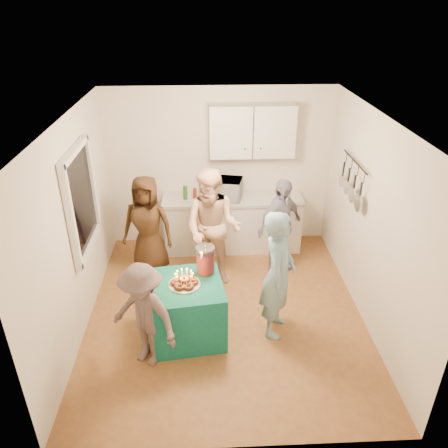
{
  "coord_description": "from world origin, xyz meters",
  "views": [
    {
      "loc": [
        -0.23,
        -4.65,
        3.8
      ],
      "look_at": [
        0.0,
        0.35,
        1.15
      ],
      "focal_mm": 35.0,
      "sensor_mm": 36.0,
      "label": 1
    }
  ],
  "objects_px": {
    "counter": "(232,224)",
    "woman_back_right": "(280,226)",
    "microwave": "(223,189)",
    "punch_jar": "(205,261)",
    "woman_back_center": "(213,228)",
    "child_near_left": "(144,316)",
    "woman_back_left": "(148,225)",
    "man_birthday": "(278,275)",
    "party_table": "(188,310)"
  },
  "relations": [
    {
      "from": "counter",
      "to": "woman_back_right",
      "type": "height_order",
      "value": "woman_back_right"
    },
    {
      "from": "microwave",
      "to": "punch_jar",
      "type": "xyz_separation_m",
      "value": [
        -0.3,
        -1.87,
        -0.14
      ]
    },
    {
      "from": "punch_jar",
      "to": "woman_back_center",
      "type": "height_order",
      "value": "woman_back_center"
    },
    {
      "from": "microwave",
      "to": "party_table",
      "type": "xyz_separation_m",
      "value": [
        -0.53,
        -2.11,
        -0.69
      ]
    },
    {
      "from": "microwave",
      "to": "child_near_left",
      "type": "height_order",
      "value": "child_near_left"
    },
    {
      "from": "punch_jar",
      "to": "woman_back_right",
      "type": "height_order",
      "value": "woman_back_right"
    },
    {
      "from": "counter",
      "to": "woman_back_center",
      "type": "height_order",
      "value": "woman_back_center"
    },
    {
      "from": "man_birthday",
      "to": "child_near_left",
      "type": "height_order",
      "value": "man_birthday"
    },
    {
      "from": "microwave",
      "to": "woman_back_center",
      "type": "bearing_deg",
      "value": -88.41
    },
    {
      "from": "woman_back_left",
      "to": "woman_back_center",
      "type": "height_order",
      "value": "woman_back_center"
    },
    {
      "from": "party_table",
      "to": "child_near_left",
      "type": "distance_m",
      "value": 0.68
    },
    {
      "from": "party_table",
      "to": "woman_back_right",
      "type": "xyz_separation_m",
      "value": [
        1.34,
        1.41,
        0.37
      ]
    },
    {
      "from": "man_birthday",
      "to": "woman_back_right",
      "type": "distance_m",
      "value": 1.4
    },
    {
      "from": "party_table",
      "to": "counter",
      "type": "bearing_deg",
      "value": 72.1
    },
    {
      "from": "microwave",
      "to": "man_birthday",
      "type": "bearing_deg",
      "value": -61.89
    },
    {
      "from": "counter",
      "to": "woman_back_right",
      "type": "distance_m",
      "value": 1.01
    },
    {
      "from": "party_table",
      "to": "child_near_left",
      "type": "height_order",
      "value": "child_near_left"
    },
    {
      "from": "punch_jar",
      "to": "woman_back_left",
      "type": "relative_size",
      "value": 0.22
    },
    {
      "from": "counter",
      "to": "party_table",
      "type": "distance_m",
      "value": 2.22
    },
    {
      "from": "party_table",
      "to": "punch_jar",
      "type": "distance_m",
      "value": 0.64
    },
    {
      "from": "microwave",
      "to": "woman_back_left",
      "type": "height_order",
      "value": "woman_back_left"
    },
    {
      "from": "counter",
      "to": "woman_back_left",
      "type": "xyz_separation_m",
      "value": [
        -1.3,
        -0.62,
        0.34
      ]
    },
    {
      "from": "woman_back_right",
      "to": "woman_back_left",
      "type": "bearing_deg",
      "value": 139.54
    },
    {
      "from": "party_table",
      "to": "woman_back_left",
      "type": "distance_m",
      "value": 1.66
    },
    {
      "from": "counter",
      "to": "party_table",
      "type": "height_order",
      "value": "counter"
    },
    {
      "from": "woman_back_left",
      "to": "woman_back_center",
      "type": "bearing_deg",
      "value": -8.26
    },
    {
      "from": "counter",
      "to": "party_table",
      "type": "bearing_deg",
      "value": -107.9
    },
    {
      "from": "woman_back_center",
      "to": "child_near_left",
      "type": "bearing_deg",
      "value": -96.54
    },
    {
      "from": "woman_back_center",
      "to": "child_near_left",
      "type": "height_order",
      "value": "woman_back_center"
    },
    {
      "from": "man_birthday",
      "to": "child_near_left",
      "type": "bearing_deg",
      "value": 123.46
    },
    {
      "from": "woman_back_right",
      "to": "punch_jar",
      "type": "bearing_deg",
      "value": -171.66
    },
    {
      "from": "woman_back_center",
      "to": "woman_back_right",
      "type": "xyz_separation_m",
      "value": [
        1.0,
        0.25,
        -0.12
      ]
    },
    {
      "from": "microwave",
      "to": "man_birthday",
      "type": "xyz_separation_m",
      "value": [
        0.56,
        -2.07,
        -0.24
      ]
    },
    {
      "from": "child_near_left",
      "to": "woman_back_left",
      "type": "bearing_deg",
      "value": 126.28
    },
    {
      "from": "man_birthday",
      "to": "woman_back_right",
      "type": "xyz_separation_m",
      "value": [
        0.25,
        1.37,
        -0.08
      ]
    },
    {
      "from": "child_near_left",
      "to": "party_table",
      "type": "bearing_deg",
      "value": 74.41
    },
    {
      "from": "man_birthday",
      "to": "woman_back_left",
      "type": "bearing_deg",
      "value": 66.52
    },
    {
      "from": "man_birthday",
      "to": "child_near_left",
      "type": "distance_m",
      "value": 1.63
    },
    {
      "from": "woman_back_left",
      "to": "punch_jar",
      "type": "bearing_deg",
      "value": -45.59
    },
    {
      "from": "microwave",
      "to": "party_table",
      "type": "distance_m",
      "value": 2.28
    },
    {
      "from": "party_table",
      "to": "woman_back_center",
      "type": "height_order",
      "value": "woman_back_center"
    },
    {
      "from": "woman_back_center",
      "to": "child_near_left",
      "type": "distance_m",
      "value": 1.8
    },
    {
      "from": "man_birthday",
      "to": "woman_back_right",
      "type": "relative_size",
      "value": 1.11
    },
    {
      "from": "party_table",
      "to": "woman_back_center",
      "type": "bearing_deg",
      "value": 73.68
    },
    {
      "from": "woman_back_left",
      "to": "woman_back_center",
      "type": "xyz_separation_m",
      "value": [
        0.96,
        -0.32,
        0.1
      ]
    },
    {
      "from": "woman_back_center",
      "to": "woman_back_right",
      "type": "bearing_deg",
      "value": 34.01
    },
    {
      "from": "counter",
      "to": "microwave",
      "type": "xyz_separation_m",
      "value": [
        -0.15,
        0.0,
        0.64
      ]
    },
    {
      "from": "woman_back_left",
      "to": "man_birthday",
      "type": "bearing_deg",
      "value": -29.95
    },
    {
      "from": "microwave",
      "to": "punch_jar",
      "type": "bearing_deg",
      "value": -86.19
    },
    {
      "from": "woman_back_center",
      "to": "child_near_left",
      "type": "relative_size",
      "value": 1.33
    }
  ]
}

